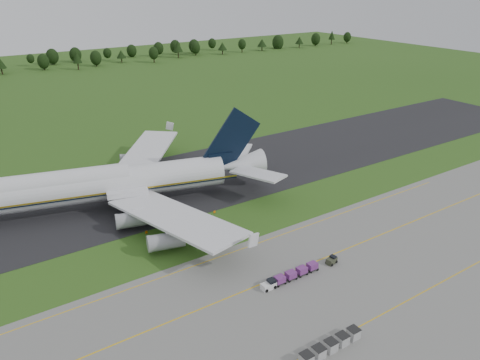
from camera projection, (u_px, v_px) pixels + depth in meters
ground at (224, 227)px, 105.45m from camera, size 600.00×600.00×0.00m
apron at (330, 308)px, 79.47m from camera, size 300.00×52.00×0.06m
taxiway at (170, 185)px, 126.82m from camera, size 300.00×40.00×0.08m
apron_markings at (303, 287)px, 84.82m from camera, size 300.00×30.20×0.01m
aircraft at (104, 184)px, 111.89m from camera, size 79.40×74.81×22.22m
baggage_train at (290, 276)px, 86.63m from camera, size 12.86×1.64×1.58m
utility_cart at (332, 261)px, 91.67m from camera, size 2.39×1.72×1.19m
uld_row at (331, 346)px, 70.13m from camera, size 11.36×1.76×1.74m
edge_markers at (182, 222)px, 107.10m from camera, size 17.92×0.30×0.60m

